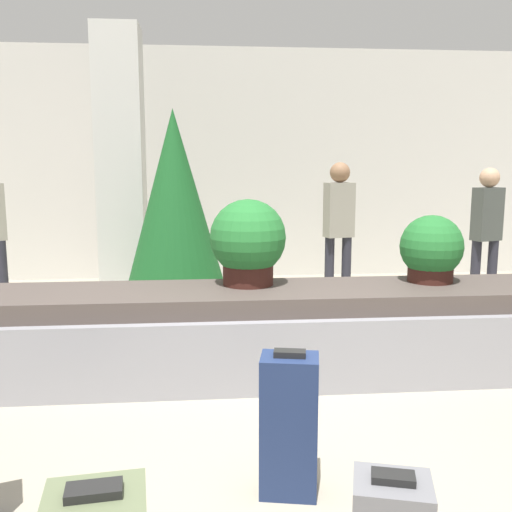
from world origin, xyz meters
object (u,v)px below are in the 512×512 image
object	(u,v)px
potted_plant_0	(248,242)
decorated_tree	(175,207)
traveler_0	(339,221)
traveler_1	(487,225)
pillar	(121,165)
suitcase_0	(289,425)
potted_plant_1	(431,250)

from	to	relation	value
potted_plant_0	decorated_tree	distance (m)	1.68
decorated_tree	traveler_0	bearing A→B (deg)	14.38
potted_plant_0	traveler_1	world-z (taller)	traveler_1
pillar	traveler_1	distance (m)	4.31
traveler_0	traveler_1	xyz separation A→B (m)	(1.65, -0.22, -0.04)
decorated_tree	suitcase_0	bearing A→B (deg)	-78.06
decorated_tree	pillar	bearing A→B (deg)	121.58
pillar	suitcase_0	bearing A→B (deg)	-72.66
traveler_1	suitcase_0	bearing A→B (deg)	33.60
pillar	potted_plant_1	world-z (taller)	pillar
potted_plant_1	traveler_0	size ratio (longest dim) A/B	0.33
potted_plant_1	traveler_1	size ratio (longest dim) A/B	0.34
pillar	potted_plant_1	size ratio (longest dim) A/B	5.97
potted_plant_1	traveler_0	world-z (taller)	traveler_0
suitcase_0	traveler_0	distance (m)	4.01
pillar	decorated_tree	distance (m)	1.37
pillar	traveler_1	bearing A→B (deg)	-11.59
potted_plant_0	potted_plant_1	bearing A→B (deg)	-0.71
suitcase_0	potted_plant_1	bearing A→B (deg)	62.35
traveler_0	potted_plant_1	bearing A→B (deg)	-95.76
suitcase_0	traveler_1	xyz separation A→B (m)	(2.79, 3.58, 0.57)
pillar	potted_plant_0	size ratio (longest dim) A/B	4.78
traveler_0	traveler_1	size ratio (longest dim) A/B	1.04
suitcase_0	traveler_1	bearing A→B (deg)	62.99
suitcase_0	potted_plant_0	distance (m)	1.90
traveler_1	potted_plant_1	bearing A→B (deg)	34.22
suitcase_0	traveler_1	size ratio (longest dim) A/B	0.47
suitcase_0	decorated_tree	world-z (taller)	decorated_tree
potted_plant_1	traveler_1	distance (m)	2.29
suitcase_0	pillar	bearing A→B (deg)	118.24
pillar	traveler_0	size ratio (longest dim) A/B	1.96
potted_plant_0	pillar	bearing A→B (deg)	116.43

